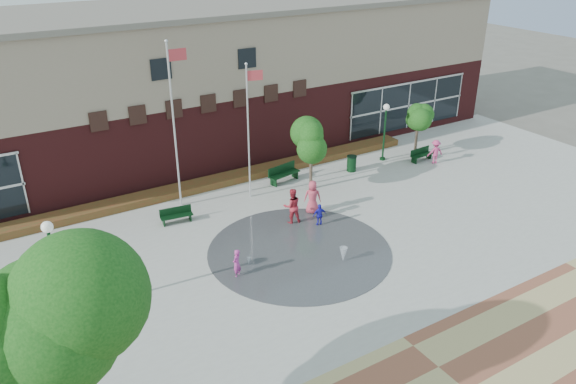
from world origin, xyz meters
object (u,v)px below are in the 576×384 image
flagpole_right (249,125)px  bench_left (177,218)px  flagpole_left (174,118)px  tree_big_left (31,331)px  trash_can (352,164)px  child_splash (237,263)px

flagpole_right → bench_left: (-4.58, -0.71, -3.86)m
flagpole_left → flagpole_right: 3.83m
bench_left → tree_big_left: size_ratio=0.23×
flagpole_right → tree_big_left: bearing=-119.3°
trash_can → tree_big_left: tree_big_left is taller
bench_left → tree_big_left: tree_big_left is taller
bench_left → flagpole_right: bearing=16.0°
trash_can → child_splash: size_ratio=0.76×
bench_left → child_splash: child_splash is taller
bench_left → tree_big_left: (-7.83, -12.16, 4.82)m
trash_can → flagpole_right: bearing=179.8°
bench_left → trash_can: (11.44, 0.68, 0.24)m
trash_can → child_splash: bearing=-149.4°
trash_can → child_splash: 12.78m
flagpole_left → bench_left: bearing=-117.4°
flagpole_right → child_splash: (-4.14, -6.52, -3.48)m
tree_big_left → bench_left: bearing=57.2°
bench_left → tree_big_left: 15.25m
flagpole_right → trash_can: (6.86, -0.03, -3.63)m
tree_big_left → child_splash: bearing=37.5°
bench_left → child_splash: bearing=-78.5°
flagpole_left → trash_can: (10.49, -1.04, -4.34)m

